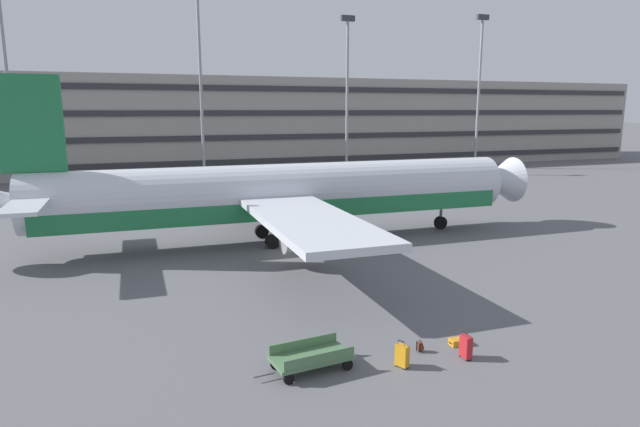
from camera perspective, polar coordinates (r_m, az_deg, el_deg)
The scene contains 12 objects.
ground_plane at distance 31.64m, azimuth -3.26°, elevation -4.41°, with size 600.00×600.00×0.00m, color #5B5B60.
terminal_structure at distance 79.58m, azimuth -14.02°, elevation 9.17°, with size 146.52×17.40×12.66m.
airliner at distance 34.10m, azimuth -4.42°, elevation 2.07°, with size 35.86×28.89×10.22m.
light_mast_left at distance 66.47m, azimuth -30.33°, elevation 13.53°, with size 1.80×0.50×22.66m.
light_mast_center_left at distance 66.23m, azimuth -12.56°, elevation 14.37°, with size 1.80×0.50×21.82m.
light_mast_center_right at distance 71.19m, azimuth 2.90°, elevation 13.59°, with size 1.80×0.50×19.99m.
light_mast_right at distance 81.30m, azimuth 16.52°, elevation 13.30°, with size 1.80×0.50×21.25m.
suitcase_upright at distance 19.53m, azimuth 15.19°, elevation -13.44°, with size 0.24×0.45×0.96m.
suitcase_scuffed at distance 20.62m, azimuth 14.49°, elevation -13.02°, with size 0.71×0.43×0.24m.
suitcase_black at distance 18.52m, azimuth 8.69°, elevation -14.65°, with size 0.40×0.50×0.95m.
backpack_small at distance 19.77m, azimuth 10.58°, elevation -13.68°, with size 0.25×0.32×0.46m.
baggage_cart at distance 18.17m, azimuth -0.92°, elevation -15.00°, with size 3.35×1.57×0.82m.
Camera 1 is at (-8.84, -29.20, 8.38)m, focal length 30.22 mm.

